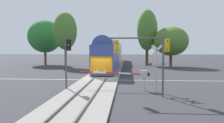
{
  "coord_description": "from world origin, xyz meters",
  "views": [
    {
      "loc": [
        3.19,
        -25.48,
        3.76
      ],
      "look_at": [
        1.19,
        3.33,
        2.0
      ],
      "focal_mm": 34.76,
      "sensor_mm": 36.0,
      "label": 1
    }
  ],
  "objects_px": {
    "elm_centre_background": "(147,30)",
    "oak_far_right": "(171,41)",
    "traffic_signal_median": "(67,54)",
    "pine_left_background": "(45,36)",
    "oak_behind_train": "(65,31)",
    "crossing_signal_mast": "(156,63)",
    "crossing_gate_near": "(136,75)",
    "traffic_signal_near_right": "(147,50)",
    "commuter_train": "(112,53)"
  },
  "relations": [
    {
      "from": "traffic_signal_near_right",
      "to": "oak_behind_train",
      "type": "relative_size",
      "value": 0.44
    },
    {
      "from": "traffic_signal_median",
      "to": "pine_left_background",
      "type": "bearing_deg",
      "value": 114.48
    },
    {
      "from": "crossing_signal_mast",
      "to": "traffic_signal_median",
      "type": "bearing_deg",
      "value": 177.89
    },
    {
      "from": "crossing_gate_near",
      "to": "crossing_signal_mast",
      "type": "distance_m",
      "value": 2.15
    },
    {
      "from": "traffic_signal_median",
      "to": "pine_left_background",
      "type": "height_order",
      "value": "pine_left_background"
    },
    {
      "from": "crossing_gate_near",
      "to": "oak_behind_train",
      "type": "xyz_separation_m",
      "value": [
        -13.16,
        23.53,
        5.81
      ]
    },
    {
      "from": "elm_centre_background",
      "to": "crossing_gate_near",
      "type": "bearing_deg",
      "value": -97.12
    },
    {
      "from": "commuter_train",
      "to": "pine_left_background",
      "type": "xyz_separation_m",
      "value": [
        -15.46,
        2.23,
        3.7
      ]
    },
    {
      "from": "oak_far_right",
      "to": "elm_centre_background",
      "type": "height_order",
      "value": "elm_centre_background"
    },
    {
      "from": "oak_behind_train",
      "to": "elm_centre_background",
      "type": "distance_m",
      "value": 17.55
    },
    {
      "from": "elm_centre_background",
      "to": "oak_far_right",
      "type": "bearing_deg",
      "value": -30.01
    },
    {
      "from": "crossing_gate_near",
      "to": "pine_left_background",
      "type": "height_order",
      "value": "pine_left_background"
    },
    {
      "from": "traffic_signal_median",
      "to": "traffic_signal_near_right",
      "type": "relative_size",
      "value": 1.01
    },
    {
      "from": "pine_left_background",
      "to": "traffic_signal_near_right",
      "type": "bearing_deg",
      "value": -57.36
    },
    {
      "from": "commuter_train",
      "to": "traffic_signal_median",
      "type": "height_order",
      "value": "commuter_train"
    },
    {
      "from": "commuter_train",
      "to": "crossing_gate_near",
      "type": "height_order",
      "value": "commuter_train"
    },
    {
      "from": "traffic_signal_median",
      "to": "oak_behind_train",
      "type": "xyz_separation_m",
      "value": [
        -7.08,
        23.84,
        3.97
      ]
    },
    {
      "from": "crossing_gate_near",
      "to": "crossing_signal_mast",
      "type": "height_order",
      "value": "crossing_signal_mast"
    },
    {
      "from": "oak_behind_train",
      "to": "traffic_signal_median",
      "type": "bearing_deg",
      "value": -73.47
    },
    {
      "from": "oak_behind_train",
      "to": "oak_far_right",
      "type": "bearing_deg",
      "value": 6.74
    },
    {
      "from": "crossing_signal_mast",
      "to": "crossing_gate_near",
      "type": "bearing_deg",
      "value": 161.16
    },
    {
      "from": "traffic_signal_near_right",
      "to": "pine_left_background",
      "type": "distance_m",
      "value": 37.49
    },
    {
      "from": "traffic_signal_median",
      "to": "elm_centre_background",
      "type": "distance_m",
      "value": 30.95
    },
    {
      "from": "commuter_train",
      "to": "crossing_signal_mast",
      "type": "xyz_separation_m",
      "value": [
        5.71,
        -27.35,
        -0.27
      ]
    },
    {
      "from": "crossing_signal_mast",
      "to": "traffic_signal_near_right",
      "type": "relative_size",
      "value": 0.86
    },
    {
      "from": "crossing_gate_near",
      "to": "oak_far_right",
      "type": "bearing_deg",
      "value": 72.46
    },
    {
      "from": "crossing_signal_mast",
      "to": "elm_centre_background",
      "type": "bearing_deg",
      "value": 86.4
    },
    {
      "from": "oak_far_right",
      "to": "oak_behind_train",
      "type": "distance_m",
      "value": 21.64
    },
    {
      "from": "crossing_signal_mast",
      "to": "elm_centre_background",
      "type": "xyz_separation_m",
      "value": [
        1.85,
        29.34,
        5.18
      ]
    },
    {
      "from": "crossing_gate_near",
      "to": "crossing_signal_mast",
      "type": "bearing_deg",
      "value": -18.84
    },
    {
      "from": "pine_left_background",
      "to": "oak_far_right",
      "type": "relative_size",
      "value": 1.24
    },
    {
      "from": "pine_left_background",
      "to": "elm_centre_background",
      "type": "distance_m",
      "value": 23.05
    },
    {
      "from": "pine_left_background",
      "to": "oak_far_right",
      "type": "distance_m",
      "value": 27.84
    },
    {
      "from": "traffic_signal_median",
      "to": "traffic_signal_near_right",
      "type": "distance_m",
      "value": 7.18
    },
    {
      "from": "commuter_train",
      "to": "oak_behind_train",
      "type": "height_order",
      "value": "oak_behind_train"
    },
    {
      "from": "pine_left_background",
      "to": "oak_behind_train",
      "type": "height_order",
      "value": "oak_behind_train"
    },
    {
      "from": "crossing_signal_mast",
      "to": "oak_far_right",
      "type": "distance_m",
      "value": 27.57
    },
    {
      "from": "commuter_train",
      "to": "elm_centre_background",
      "type": "bearing_deg",
      "value": 14.81
    },
    {
      "from": "crossing_signal_mast",
      "to": "elm_centre_background",
      "type": "relative_size",
      "value": 0.34
    },
    {
      "from": "traffic_signal_near_right",
      "to": "pine_left_background",
      "type": "xyz_separation_m",
      "value": [
        -20.16,
        31.47,
        2.89
      ]
    },
    {
      "from": "traffic_signal_median",
      "to": "oak_far_right",
      "type": "height_order",
      "value": "oak_far_right"
    },
    {
      "from": "elm_centre_background",
      "to": "pine_left_background",
      "type": "bearing_deg",
      "value": 179.42
    },
    {
      "from": "crossing_gate_near",
      "to": "oak_behind_train",
      "type": "relative_size",
      "value": 0.57
    },
    {
      "from": "oak_far_right",
      "to": "elm_centre_background",
      "type": "distance_m",
      "value": 5.91
    },
    {
      "from": "commuter_train",
      "to": "elm_centre_background",
      "type": "distance_m",
      "value": 9.23
    },
    {
      "from": "pine_left_background",
      "to": "oak_behind_train",
      "type": "distance_m",
      "value": 8.33
    },
    {
      "from": "traffic_signal_near_right",
      "to": "crossing_signal_mast",
      "type": "bearing_deg",
      "value": 62.09
    },
    {
      "from": "commuter_train",
      "to": "crossing_gate_near",
      "type": "bearing_deg",
      "value": -81.58
    },
    {
      "from": "crossing_signal_mast",
      "to": "oak_behind_train",
      "type": "bearing_deg",
      "value": 121.71
    },
    {
      "from": "pine_left_background",
      "to": "elm_centre_background",
      "type": "bearing_deg",
      "value": -0.58
    }
  ]
}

